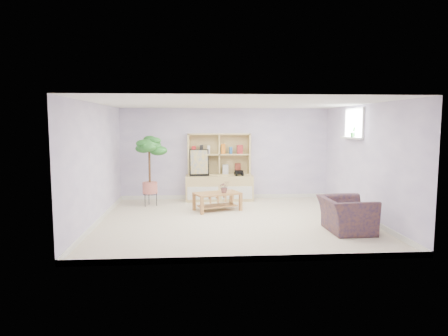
{
  "coord_description": "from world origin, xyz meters",
  "views": [
    {
      "loc": [
        -0.77,
        -8.04,
        1.99
      ],
      "look_at": [
        -0.18,
        0.42,
        1.05
      ],
      "focal_mm": 32.0,
      "sensor_mm": 36.0,
      "label": 1
    }
  ],
  "objects": [
    {
      "name": "floor_tree",
      "position": [
        -1.9,
        1.62,
        0.85
      ],
      "size": [
        0.75,
        0.75,
        1.71
      ],
      "primitive_type": null,
      "rotation": [
        0.0,
        0.0,
        -0.22
      ],
      "color": "#216A21",
      "rests_on": "floor"
    },
    {
      "name": "coffee_table",
      "position": [
        -0.29,
        1.0,
        0.21
      ],
      "size": [
        1.16,
        0.89,
        0.42
      ],
      "primitive_type": null,
      "rotation": [
        0.0,
        0.0,
        0.37
      ],
      "color": "#B56A36",
      "rests_on": "floor"
    },
    {
      "name": "storage_unit",
      "position": [
        -0.18,
        2.24,
        0.87
      ],
      "size": [
        1.74,
        0.59,
        1.74
      ],
      "primitive_type": null,
      "color": "tan",
      "rests_on": "floor"
    },
    {
      "name": "table_plant",
      "position": [
        -0.13,
        0.96,
        0.55
      ],
      "size": [
        0.27,
        0.25,
        0.27
      ],
      "primitive_type": "imported",
      "rotation": [
        0.0,
        0.0,
        0.15
      ],
      "color": "#115A13",
      "rests_on": "coffee_table"
    },
    {
      "name": "walls",
      "position": [
        0.0,
        0.0,
        1.2
      ],
      "size": [
        5.51,
        5.01,
        2.4
      ],
      "color": "#B3A7D2",
      "rests_on": "floor"
    },
    {
      "name": "floor",
      "position": [
        0.0,
        0.0,
        0.0
      ],
      "size": [
        5.5,
        5.0,
        0.01
      ],
      "primitive_type": "cube",
      "color": "#C2BA98",
      "rests_on": "ground"
    },
    {
      "name": "toy_truck",
      "position": [
        0.33,
        2.15,
        0.73
      ],
      "size": [
        0.32,
        0.23,
        0.16
      ],
      "primitive_type": null,
      "rotation": [
        0.0,
        0.0,
        0.1
      ],
      "color": "black",
      "rests_on": "storage_unit"
    },
    {
      "name": "ceiling",
      "position": [
        0.0,
        0.0,
        2.4
      ],
      "size": [
        5.5,
        5.0,
        0.01
      ],
      "primitive_type": "cube",
      "color": "white",
      "rests_on": "walls"
    },
    {
      "name": "sill_plant",
      "position": [
        2.67,
        0.52,
        1.81
      ],
      "size": [
        0.13,
        0.11,
        0.23
      ],
      "primitive_type": "imported",
      "rotation": [
        0.0,
        0.0,
        -0.08
      ],
      "color": "#216A21",
      "rests_on": "window_sill"
    },
    {
      "name": "armchair",
      "position": [
        2.0,
        -0.97,
        0.36
      ],
      "size": [
        0.89,
        1.01,
        0.73
      ],
      "primitive_type": "imported",
      "rotation": [
        0.0,
        0.0,
        1.6
      ],
      "color": "#171B44",
      "rests_on": "floor"
    },
    {
      "name": "window",
      "position": [
        2.73,
        0.6,
        2.0
      ],
      "size": [
        0.1,
        0.98,
        0.68
      ],
      "primitive_type": null,
      "color": "silver",
      "rests_on": "walls"
    },
    {
      "name": "baseboard",
      "position": [
        0.0,
        0.0,
        0.05
      ],
      "size": [
        5.5,
        5.0,
        0.1
      ],
      "primitive_type": null,
      "color": "white",
      "rests_on": "floor"
    },
    {
      "name": "poster",
      "position": [
        -0.7,
        2.16,
        1.0
      ],
      "size": [
        0.51,
        0.16,
        0.69
      ],
      "primitive_type": null,
      "rotation": [
        0.0,
        0.0,
        0.09
      ],
      "color": "yellow",
      "rests_on": "storage_unit"
    },
    {
      "name": "window_sill",
      "position": [
        2.67,
        0.6,
        1.68
      ],
      "size": [
        0.14,
        1.0,
        0.04
      ],
      "primitive_type": "cube",
      "color": "white",
      "rests_on": "walls"
    }
  ]
}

